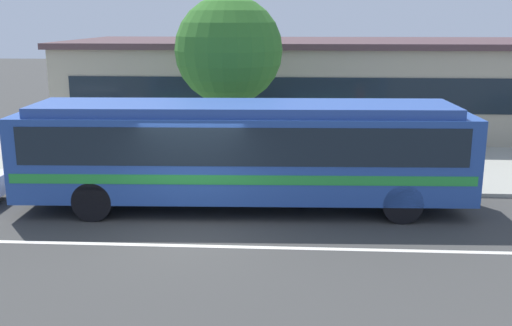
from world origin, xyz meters
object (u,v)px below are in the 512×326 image
at_px(transit_bus, 244,148).
at_px(pedestrian_waiting_near_sign, 404,152).
at_px(street_tree_near_stop, 229,50).
at_px(bus_stop_sign, 430,138).

height_order(transit_bus, pedestrian_waiting_near_sign, transit_bus).
bearing_deg(pedestrian_waiting_near_sign, street_tree_near_stop, 156.20).
relative_size(transit_bus, pedestrian_waiting_near_sign, 6.64).
distance_m(pedestrian_waiting_near_sign, bus_stop_sign, 0.84).
bearing_deg(street_tree_near_stop, bus_stop_sign, -21.68).
xyz_separation_m(transit_bus, pedestrian_waiting_near_sign, (4.49, 1.92, -0.48)).
distance_m(pedestrian_waiting_near_sign, street_tree_near_stop, 6.43).
relative_size(transit_bus, bus_stop_sign, 5.11).
distance_m(transit_bus, street_tree_near_stop, 4.90).
xyz_separation_m(bus_stop_sign, street_tree_near_stop, (-6.02, 2.39, 2.32)).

